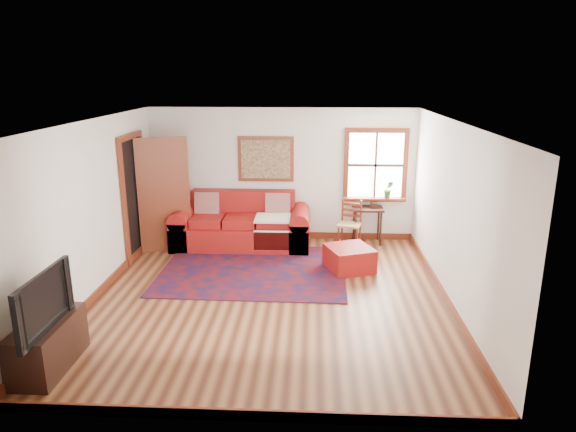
# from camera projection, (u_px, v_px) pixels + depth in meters

# --- Properties ---
(ground) EXTENTS (5.50, 5.50, 0.00)m
(ground) POSITION_uv_depth(u_px,v_px,m) (270.00, 297.00, 7.41)
(ground) COLOR #482313
(ground) RESTS_ON ground
(room_envelope) EXTENTS (5.04, 5.54, 2.52)m
(room_envelope) POSITION_uv_depth(u_px,v_px,m) (269.00, 185.00, 6.97)
(room_envelope) COLOR silver
(room_envelope) RESTS_ON ground
(window) EXTENTS (1.18, 0.20, 1.38)m
(window) POSITION_uv_depth(u_px,v_px,m) (377.00, 173.00, 9.56)
(window) COLOR white
(window) RESTS_ON ground
(doorway) EXTENTS (0.89, 1.08, 2.14)m
(doorway) POSITION_uv_depth(u_px,v_px,m) (152.00, 194.00, 8.94)
(doorway) COLOR black
(doorway) RESTS_ON ground
(framed_artwork) EXTENTS (1.05, 0.07, 0.85)m
(framed_artwork) POSITION_uv_depth(u_px,v_px,m) (266.00, 159.00, 9.61)
(framed_artwork) COLOR maroon
(framed_artwork) RESTS_ON ground
(persian_rug) EXTENTS (2.99, 2.41, 0.02)m
(persian_rug) POSITION_uv_depth(u_px,v_px,m) (253.00, 270.00, 8.38)
(persian_rug) COLOR #580C0C
(persian_rug) RESTS_ON ground
(red_leather_sofa) EXTENTS (2.50, 1.03, 0.98)m
(red_leather_sofa) POSITION_uv_depth(u_px,v_px,m) (242.00, 228.00, 9.53)
(red_leather_sofa) COLOR maroon
(red_leather_sofa) RESTS_ON ground
(red_ottoman) EXTENTS (0.88, 0.88, 0.39)m
(red_ottoman) POSITION_uv_depth(u_px,v_px,m) (349.00, 258.00, 8.36)
(red_ottoman) COLOR maroon
(red_ottoman) RESTS_ON ground
(side_table) EXTENTS (0.57, 0.43, 0.68)m
(side_table) POSITION_uv_depth(u_px,v_px,m) (368.00, 214.00, 9.61)
(side_table) COLOR black
(side_table) RESTS_ON ground
(ladder_back_chair) EXTENTS (0.49, 0.47, 0.86)m
(ladder_back_chair) POSITION_uv_depth(u_px,v_px,m) (350.00, 222.00, 9.43)
(ladder_back_chair) COLOR tan
(ladder_back_chair) RESTS_ON ground
(media_cabinet) EXTENTS (0.45, 1.00, 0.55)m
(media_cabinet) POSITION_uv_depth(u_px,v_px,m) (48.00, 345.00, 5.56)
(media_cabinet) COLOR black
(media_cabinet) RESTS_ON ground
(television) EXTENTS (0.14, 1.08, 0.62)m
(television) POSITION_uv_depth(u_px,v_px,m) (34.00, 302.00, 5.25)
(television) COLOR black
(television) RESTS_ON media_cabinet
(candle_hurricane) EXTENTS (0.12, 0.12, 0.18)m
(candle_hurricane) POSITION_uv_depth(u_px,v_px,m) (63.00, 301.00, 5.80)
(candle_hurricane) COLOR silver
(candle_hurricane) RESTS_ON media_cabinet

